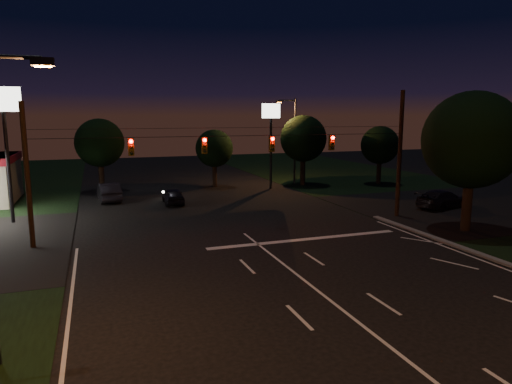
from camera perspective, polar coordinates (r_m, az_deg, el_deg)
name	(u,v)px	position (r m, az deg, el deg)	size (l,w,h in m)	color
ground	(373,334)	(16.50, 14.42, -16.80)	(140.00, 140.00, 0.00)	black
cross_street_right	(472,206)	(40.71, 25.40, -1.65)	(20.00, 16.00, 0.02)	black
stop_bar	(305,239)	(27.28, 6.19, -5.90)	(12.00, 0.50, 0.01)	silver
utility_pole_right	(396,216)	(34.78, 17.15, -2.91)	(0.30, 0.30, 9.00)	black
utility_pole_left	(33,248)	(28.34, -26.08, -6.26)	(0.28, 0.28, 8.00)	black
signal_span	(239,144)	(28.48, -2.14, 6.03)	(24.00, 0.40, 1.56)	black
pole_sign_left_near	(4,120)	(34.62, -28.96, 7.93)	(2.20, 0.30, 9.10)	black
pole_sign_right	(271,126)	(45.29, 1.88, 8.26)	(1.80, 0.30, 8.40)	black
street_light_right_far	(293,135)	(48.41, 4.60, 7.13)	(2.20, 0.35, 9.00)	black
tree_right_near	(470,141)	(31.39, 25.19, 5.78)	(6.00, 6.00, 8.76)	black
tree_far_b	(100,143)	(46.37, -18.93, 5.77)	(4.60, 4.60, 6.98)	black
tree_far_c	(214,149)	(46.83, -5.25, 5.40)	(3.80, 3.80, 5.86)	black
tree_far_d	(303,139)	(47.97, 5.88, 6.59)	(4.80, 4.80, 7.30)	black
tree_far_e	(379,145)	(50.26, 15.18, 5.63)	(4.00, 4.00, 6.18)	black
car_oncoming_a	(173,196)	(38.43, -10.31, -0.50)	(1.54, 3.83, 1.31)	black
car_oncoming_b	(109,192)	(41.07, -17.91, 0.01)	(1.65, 4.72, 1.56)	black
car_cross	(442,199)	(38.96, 22.28, -0.82)	(2.02, 4.97, 1.44)	black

